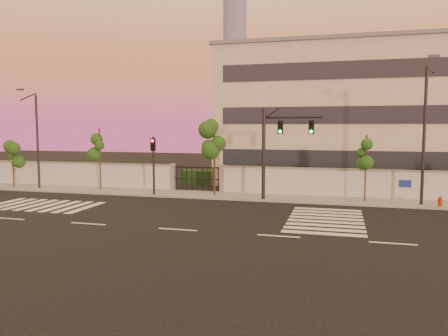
# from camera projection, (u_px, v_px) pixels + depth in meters

# --- Properties ---
(ground) EXTENTS (120.00, 120.00, 0.00)m
(ground) POSITION_uv_depth(u_px,v_px,m) (178.00, 230.00, 21.58)
(ground) COLOR black
(ground) RESTS_ON ground
(sidewalk) EXTENTS (60.00, 3.00, 0.15)m
(sidewalk) POSITION_uv_depth(u_px,v_px,m) (230.00, 196.00, 31.67)
(sidewalk) COLOR gray
(sidewalk) RESTS_ON ground
(perimeter_wall) EXTENTS (60.00, 0.36, 2.20)m
(perimeter_wall) POSITION_uv_depth(u_px,v_px,m) (236.00, 180.00, 32.99)
(perimeter_wall) COLOR #B1B4B8
(perimeter_wall) RESTS_ON ground
(hedge_row) EXTENTS (41.00, 4.25, 1.80)m
(hedge_row) POSITION_uv_depth(u_px,v_px,m) (257.00, 179.00, 35.37)
(hedge_row) COLOR black
(hedge_row) RESTS_ON ground
(institutional_building) EXTENTS (24.40, 12.40, 12.25)m
(institutional_building) POSITION_uv_depth(u_px,v_px,m) (356.00, 115.00, 39.82)
(institutional_building) COLOR #BBB39E
(institutional_building) RESTS_ON ground
(distant_skyscraper) EXTENTS (16.00, 16.00, 118.00)m
(distant_skyscraper) POSITION_uv_depth(u_px,v_px,m) (235.00, 44.00, 301.75)
(distant_skyscraper) COLOR slate
(distant_skyscraper) RESTS_ON ground
(road_markings) EXTENTS (57.00, 7.62, 0.02)m
(road_markings) POSITION_uv_depth(u_px,v_px,m) (176.00, 213.00, 25.60)
(road_markings) COLOR silver
(road_markings) RESTS_ON ground
(street_tree_b) EXTENTS (1.39, 1.11, 3.76)m
(street_tree_b) POSITION_uv_depth(u_px,v_px,m) (13.00, 155.00, 35.63)
(street_tree_b) COLOR #382314
(street_tree_b) RESTS_ON ground
(street_tree_c) EXTENTS (1.45, 1.16, 4.96)m
(street_tree_c) POSITION_uv_depth(u_px,v_px,m) (100.00, 145.00, 34.14)
(street_tree_c) COLOR #382314
(street_tree_c) RESTS_ON ground
(street_tree_d) EXTENTS (1.65, 1.31, 5.42)m
(street_tree_d) POSITION_uv_depth(u_px,v_px,m) (215.00, 142.00, 31.29)
(street_tree_d) COLOR #382314
(street_tree_d) RESTS_ON ground
(street_tree_e) EXTENTS (1.34, 1.06, 4.56)m
(street_tree_e) POSITION_uv_depth(u_px,v_px,m) (366.00, 153.00, 28.71)
(street_tree_e) COLOR #382314
(street_tree_e) RESTS_ON ground
(traffic_signal_main) EXTENTS (3.99, 0.57, 6.31)m
(traffic_signal_main) POSITION_uv_depth(u_px,v_px,m) (275.00, 143.00, 29.24)
(traffic_signal_main) COLOR black
(traffic_signal_main) RESTS_ON ground
(traffic_signal_secondary) EXTENTS (0.34, 0.33, 4.37)m
(traffic_signal_secondary) POSITION_uv_depth(u_px,v_px,m) (153.00, 159.00, 31.57)
(traffic_signal_secondary) COLOR black
(traffic_signal_secondary) RESTS_ON ground
(streetlight_west) EXTENTS (0.47, 1.91, 7.93)m
(streetlight_west) POSITION_uv_depth(u_px,v_px,m) (36.00, 137.00, 34.60)
(streetlight_west) COLOR black
(streetlight_west) RESTS_ON ground
(streetlight_east) EXTENTS (0.55, 2.21, 9.19)m
(streetlight_east) POSITION_uv_depth(u_px,v_px,m) (425.00, 128.00, 27.14)
(streetlight_east) COLOR black
(streetlight_east) RESTS_ON ground
(fire_hydrant) EXTENTS (0.31, 0.30, 0.79)m
(fire_hydrant) POSITION_uv_depth(u_px,v_px,m) (440.00, 203.00, 26.92)
(fire_hydrant) COLOR #B7210C
(fire_hydrant) RESTS_ON ground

